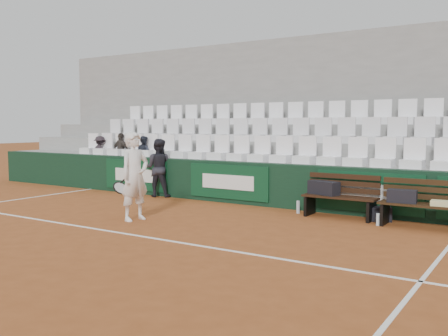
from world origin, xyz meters
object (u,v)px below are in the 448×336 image
(bench_left, at_px, (339,207))
(sports_bag_ground, at_px, (379,214))
(tennis_player, at_px, (135,176))
(spectator_b, at_px, (121,136))
(bench_right, at_px, (421,216))
(sports_bag_right, at_px, (402,196))
(spectator_c, at_px, (144,138))
(sports_bag_left, at_px, (324,188))
(water_bottle_near, at_px, (298,207))
(spectator_a, at_px, (100,138))
(water_bottle_far, at_px, (378,219))
(ball_kid, at_px, (158,168))

(bench_left, bearing_deg, sports_bag_ground, 9.27)
(tennis_player, distance_m, spectator_b, 5.18)
(bench_left, bearing_deg, spectator_b, 171.73)
(bench_right, distance_m, sports_bag_ground, 0.88)
(sports_bag_right, distance_m, spectator_c, 7.64)
(bench_right, bearing_deg, sports_bag_left, 174.43)
(water_bottle_near, height_order, spectator_c, spectator_c)
(sports_bag_right, relative_size, spectator_a, 0.52)
(bench_left, distance_m, tennis_player, 4.18)
(bench_left, relative_size, water_bottle_far, 6.37)
(sports_bag_left, relative_size, sports_bag_ground, 1.42)
(sports_bag_left, height_order, sports_bag_right, sports_bag_left)
(sports_bag_left, bearing_deg, tennis_player, -140.07)
(ball_kid, bearing_deg, water_bottle_far, 152.95)
(water_bottle_far, bearing_deg, spectator_a, 171.10)
(water_bottle_far, distance_m, spectator_a, 9.09)
(bench_left, bearing_deg, water_bottle_far, -22.01)
(spectator_a, xyz_separation_m, spectator_c, (1.79, 0.00, 0.01))
(bench_left, relative_size, spectator_c, 1.47)
(spectator_c, bearing_deg, ball_kid, 162.15)
(bench_right, relative_size, water_bottle_near, 5.51)
(water_bottle_far, relative_size, spectator_a, 0.24)
(bench_left, height_order, tennis_player, tennis_player)
(sports_bag_left, height_order, water_bottle_far, sports_bag_left)
(bench_left, distance_m, spectator_b, 7.31)
(tennis_player, bearing_deg, bench_left, 36.26)
(water_bottle_far, height_order, tennis_player, tennis_player)
(spectator_b, bearing_deg, bench_right, 174.25)
(water_bottle_near, bearing_deg, sports_bag_right, -5.78)
(spectator_a, bearing_deg, sports_bag_ground, 177.40)
(sports_bag_ground, height_order, ball_kid, ball_kid)
(spectator_a, xyz_separation_m, spectator_b, (0.89, 0.00, 0.05))
(sports_bag_left, xyz_separation_m, sports_bag_right, (1.63, -0.23, -0.02))
(bench_left, bearing_deg, tennis_player, -143.74)
(bench_right, height_order, tennis_player, tennis_player)
(sports_bag_left, relative_size, tennis_player, 0.37)
(bench_right, bearing_deg, water_bottle_far, -164.11)
(spectator_a, height_order, spectator_c, spectator_c)
(bench_left, height_order, spectator_b, spectator_b)
(bench_right, height_order, water_bottle_far, bench_right)
(tennis_player, distance_m, ball_kid, 3.25)
(water_bottle_near, height_order, tennis_player, tennis_player)
(sports_bag_right, bearing_deg, tennis_player, -153.90)
(bench_left, bearing_deg, ball_kid, 176.52)
(sports_bag_right, xyz_separation_m, tennis_player, (-4.59, -2.25, 0.31))
(water_bottle_near, bearing_deg, spectator_b, 170.80)
(water_bottle_near, xyz_separation_m, spectator_c, (-5.28, 1.00, 1.38))
(sports_bag_left, relative_size, sports_bag_right, 1.25)
(sports_bag_left, relative_size, ball_kid, 0.43)
(bench_left, height_order, ball_kid, ball_kid)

